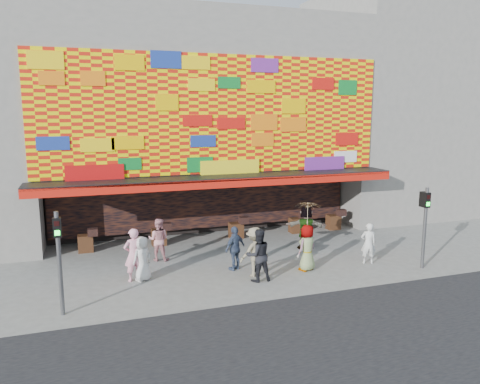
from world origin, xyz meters
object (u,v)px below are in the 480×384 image
Objects in this scene: ped_b at (134,255)px; ped_c at (258,255)px; ped_g at (307,248)px; signal_left at (59,252)px; ped_e at (235,248)px; ped_f at (306,227)px; parasol at (308,213)px; ped_h at (368,243)px; ped_d at (255,252)px; signal_right at (425,219)px; ped_i at (159,240)px; ped_a at (142,259)px.

ped_b is 1.01× the size of ped_c.
ped_c is 2.10m from ped_g.
signal_left is 1.64× the size of ped_b.
ped_f reaches higher than ped_e.
ped_g is at bearing 0.00° from parasol.
ped_h is at bearing 5.85° from signal_left.
ped_d is 0.95× the size of ped_f.
ped_g is at bearing 89.72° from ped_f.
ped_d is at bearing 155.81° from ped_b.
signal_right is 6.30m from ped_c.
signal_left is 1.82× the size of ped_i.
signal_left is 3.19m from ped_b.
parasol reaches higher than ped_g.
ped_h is 2.87m from parasol.
ped_e is (3.60, -0.03, -0.11)m from ped_b.
signal_left reaches higher than ped_c.
ped_g is at bearing 166.58° from ped_d.
ped_f is 1.09× the size of ped_g.
ped_i reaches higher than ped_h.
ped_c is 1.02× the size of parasol.
ped_f is at bearing 179.62° from ped_b.
signal_left reaches higher than ped_h.
signal_right is 4.75m from ped_f.
signal_left is 6.26m from ped_e.
signal_left is at bearing 180.00° from signal_right.
signal_right is at bearing 157.19° from ped_d.
ped_c is 0.50m from ped_d.
ped_f is 2.96m from parasol.
ped_i is at bearing -1.09° from ped_h.
ped_e is 0.96× the size of ped_g.
parasol is (1.99, -0.06, 1.24)m from ped_d.
ped_g is at bearing 19.26° from ped_h.
ped_c is 1.04× the size of ped_d.
ped_b is 6.23m from parasol.
ped_a is 3.93m from ped_c.
ped_e is (5.82, 2.05, -1.05)m from signal_left.
ped_e is 0.91× the size of parasol.
ped_b is (-10.18, 2.08, -0.94)m from signal_right.
parasol reaches higher than ped_h.
ped_a is 3.33m from ped_e.
signal_right is 6.97m from ped_e.
ped_g is 1.08× the size of ped_h.
ped_i is (0.87, 2.01, 0.05)m from ped_a.
ped_h is 7.98m from ped_i.
ped_c is (6.21, 0.72, -0.95)m from signal_left.
ped_f reaches higher than ped_b.
signal_left reaches higher than ped_a.
signal_left is 1.85× the size of ped_e.
ped_h is at bearing 155.46° from ped_g.
ped_f is at bearing 20.82° from signal_left.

